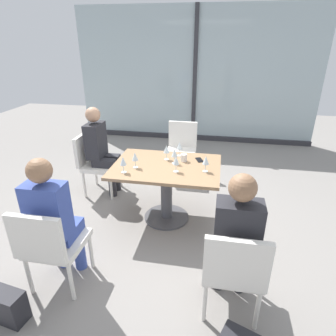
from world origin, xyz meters
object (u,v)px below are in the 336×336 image
person_far_left (100,147)px  wine_glass_3 (180,146)px  chair_front_left (50,244)px  cell_phone_on_table (199,160)px  person_front_left (53,216)px  handbag_1 (7,306)px  person_front_right (236,237)px  wine_glass_6 (166,149)px  chair_far_left (95,160)px  wine_glass_0 (135,157)px  dining_table_main (166,179)px  wine_glass_5 (206,161)px  chair_front_right (234,267)px  coffee_cup (184,158)px  wine_glass_1 (176,161)px  wine_glass_4 (174,153)px  wine_glass_2 (123,161)px  chair_near_window (181,147)px

person_far_left → wine_glass_3: (1.14, -0.18, 0.16)m
chair_front_left → cell_phone_on_table: size_ratio=6.04×
person_front_left → handbag_1: person_front_left is taller
person_far_left → cell_phone_on_table: 1.43m
person_front_right → wine_glass_6: person_front_right is taller
chair_far_left → wine_glass_0: wine_glass_0 is taller
dining_table_main → person_far_left: size_ratio=0.99×
wine_glass_5 → dining_table_main: bearing=169.0°
person_front_left → chair_front_right: bearing=-4.1°
coffee_cup → handbag_1: 2.25m
wine_glass_5 → coffee_cup: (-0.27, 0.25, -0.09)m
wine_glass_1 → cell_phone_on_table: wine_glass_1 is taller
wine_glass_1 → wine_glass_5: size_ratio=1.00×
wine_glass_3 → chair_front_left: bearing=-118.5°
handbag_1 → wine_glass_0: bearing=75.9°
wine_glass_0 → dining_table_main: bearing=20.3°
wine_glass_1 → wine_glass_3: bearing=93.7°
wine_glass_5 → handbag_1: 2.25m
wine_glass_1 → wine_glass_4: same height
person_far_left → wine_glass_4: bearing=-21.3°
chair_far_left → wine_glass_1: 1.48m
cell_phone_on_table → wine_glass_2: bearing=-170.6°
chair_near_window → wine_glass_6: size_ratio=4.70×
chair_far_left → handbag_1: (0.16, -2.16, -0.36)m
wine_glass_4 → wine_glass_6: (-0.11, 0.10, 0.00)m
person_front_left → wine_glass_6: (0.73, 1.34, 0.16)m
wine_glass_0 → wine_glass_1: 0.48m
wine_glass_6 → cell_phone_on_table: 0.42m
wine_glass_5 → handbag_1: bearing=-132.7°
chair_front_right → cell_phone_on_table: 1.57m
dining_table_main → chair_far_left: chair_far_left is taller
person_front_right → chair_near_window: bearing=107.3°
chair_front_right → cell_phone_on_table: chair_front_right is taller
wine_glass_0 → cell_phone_on_table: size_ratio=1.28×
cell_phone_on_table → wine_glass_0: bearing=-176.4°
chair_near_window → person_front_left: bearing=-107.3°
wine_glass_2 → wine_glass_6: (0.40, 0.45, 0.00)m
chair_front_left → dining_table_main: bearing=59.1°
chair_front_left → person_far_left: bearing=98.5°
chair_front_right → handbag_1: 1.83m
chair_far_left → handbag_1: chair_far_left is taller
cell_phone_on_table → chair_front_left: bearing=-149.6°
wine_glass_0 → chair_far_left: bearing=141.9°
chair_front_left → chair_front_right: bearing=0.0°
wine_glass_0 → cell_phone_on_table: 0.80m
person_front_right → wine_glass_6: size_ratio=6.81×
cell_phone_on_table → wine_glass_3: bearing=136.4°
wine_glass_4 → handbag_1: 2.15m
chair_far_left → wine_glass_4: (1.22, -0.44, 0.37)m
person_far_left → wine_glass_2: (0.60, -0.78, 0.16)m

